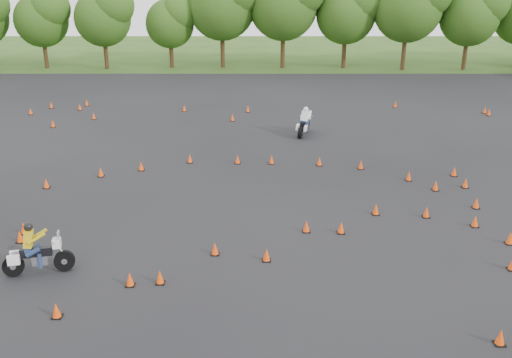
% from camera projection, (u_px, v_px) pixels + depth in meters
% --- Properties ---
extents(ground, '(140.00, 140.00, 0.00)m').
position_uv_depth(ground, '(256.00, 247.00, 21.13)').
color(ground, '#2D5119').
rests_on(ground, ground).
extents(asphalt_pad, '(62.00, 62.00, 0.00)m').
position_uv_depth(asphalt_pad, '(256.00, 188.00, 26.75)').
color(asphalt_pad, black).
rests_on(asphalt_pad, ground).
extents(treeline, '(86.86, 32.54, 10.91)m').
position_uv_depth(treeline, '(293.00, 25.00, 52.83)').
color(treeline, '#2B4C15').
rests_on(treeline, ground).
extents(traffic_cones, '(36.30, 33.07, 0.45)m').
position_uv_depth(traffic_cones, '(253.00, 187.00, 26.24)').
color(traffic_cones, '#EF450A').
rests_on(traffic_cones, asphalt_pad).
extents(rider_yellow, '(2.43, 1.23, 1.80)m').
position_uv_depth(rider_yellow, '(37.00, 250.00, 18.96)').
color(rider_yellow, gold).
rests_on(rider_yellow, ground).
extents(rider_white, '(1.40, 2.45, 1.81)m').
position_uv_depth(rider_white, '(303.00, 120.00, 35.02)').
color(rider_white, white).
rests_on(rider_white, ground).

